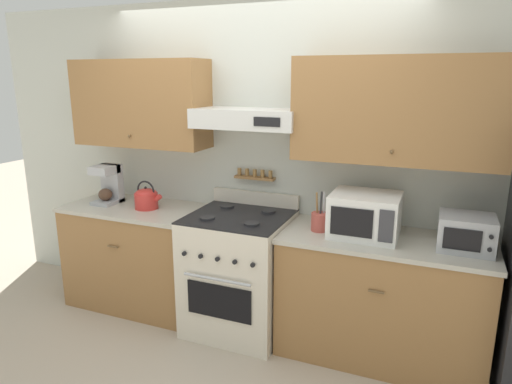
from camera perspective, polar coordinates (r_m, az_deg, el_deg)
The scene contains 10 objects.
ground_plane at distance 3.63m, azimuth -4.05°, elevation -18.51°, with size 16.00×16.00×0.00m, color #B2A38E.
wall_back at distance 3.63m, azimuth 0.54°, elevation 6.13°, with size 5.20×0.46×2.55m.
counter_left at distance 4.15m, azimuth -14.37°, elevation -7.63°, with size 1.21×0.66×0.89m.
counter_right at distance 3.43m, azimuth 15.37°, elevation -12.58°, with size 1.41×0.66×0.89m.
stove_range at distance 3.64m, azimuth -2.11°, elevation -9.96°, with size 0.75×0.74×1.05m.
tea_kettle at distance 3.90m, azimuth -13.54°, elevation -0.73°, with size 0.25×0.19×0.24m.
coffee_maker at distance 4.16m, azimuth -17.93°, elevation 1.00°, with size 0.19×0.24×0.33m.
microwave at distance 3.22m, azimuth 13.46°, elevation -2.80°, with size 0.46×0.40×0.30m.
utensil_crock at distance 3.29m, azimuth 7.95°, elevation -3.60°, with size 0.12×0.12×0.29m.
toaster_oven at distance 3.19m, azimuth 24.78°, elevation -4.64°, with size 0.34×0.31×0.22m.
Camera 1 is at (1.38, -2.72, 1.97)m, focal length 32.00 mm.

